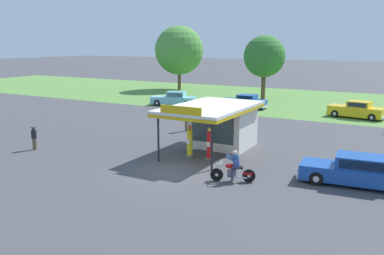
{
  "coord_description": "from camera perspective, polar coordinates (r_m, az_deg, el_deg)",
  "views": [
    {
      "loc": [
        11.17,
        -17.61,
        6.68
      ],
      "look_at": [
        -1.35,
        4.63,
        1.4
      ],
      "focal_mm": 38.29,
      "sensor_mm": 36.0,
      "label": 1
    }
  ],
  "objects": [
    {
      "name": "parked_car_back_row_far_left",
      "position": [
        44.82,
        -2.52,
        3.98
      ],
      "size": [
        5.23,
        3.16,
        1.51
      ],
      "color": "#7AC6D1",
      "rests_on": "ground"
    },
    {
      "name": "tree_oak_far_right",
      "position": [
        59.75,
        -1.86,
        10.54
      ],
      "size": [
        6.99,
        6.99,
        9.16
      ],
      "color": "brown",
      "rests_on": "ground"
    },
    {
      "name": "grass_verge_strip",
      "position": [
        49.36,
        16.05,
        3.46
      ],
      "size": [
        120.0,
        24.0,
        0.01
      ],
      "primitive_type": "cube",
      "color": "#56843D",
      "rests_on": "ground"
    },
    {
      "name": "parked_car_back_row_centre",
      "position": [
        43.22,
        7.26,
        3.57
      ],
      "size": [
        4.97,
        2.14,
        1.42
      ],
      "color": "#19479E",
      "rests_on": "ground"
    },
    {
      "name": "motorcycle_with_rider",
      "position": [
        20.21,
        5.82,
        -5.73
      ],
      "size": [
        2.08,
        1.02,
        1.58
      ],
      "color": "black",
      "rests_on": "ground"
    },
    {
      "name": "featured_classic_sedan",
      "position": [
        21.13,
        22.21,
        -5.72
      ],
      "size": [
        5.63,
        2.25,
        1.46
      ],
      "color": "#19479E",
      "rests_on": "ground"
    },
    {
      "name": "tree_oak_distant_spare",
      "position": [
        50.24,
        10.04,
        9.71
      ],
      "size": [
        4.96,
        4.96,
        7.61
      ],
      "color": "brown",
      "rests_on": "ground"
    },
    {
      "name": "bystander_chatting_near_pumps",
      "position": [
        31.47,
        -0.77,
        1.2
      ],
      "size": [
        0.39,
        0.39,
        1.76
      ],
      "color": "brown",
      "rests_on": "ground"
    },
    {
      "name": "ground_plane",
      "position": [
        21.9,
        -2.89,
        -6.09
      ],
      "size": [
        300.0,
        300.0,
        0.0
      ],
      "primitive_type": "plane",
      "color": "#424247"
    },
    {
      "name": "bystander_leaning_by_kiosk",
      "position": [
        27.87,
        -21.14,
        -1.32
      ],
      "size": [
        0.34,
        0.34,
        1.49
      ],
      "color": "brown",
      "rests_on": "ground"
    },
    {
      "name": "gas_pump_offside",
      "position": [
        23.83,
        2.46,
        -2.45
      ],
      "size": [
        0.44,
        0.44,
        1.89
      ],
      "color": "slate",
      "rests_on": "ground"
    },
    {
      "name": "gas_pump_nearside",
      "position": [
        24.44,
        -0.32,
        -2.07
      ],
      "size": [
        0.44,
        0.44,
        1.91
      ],
      "color": "slate",
      "rests_on": "ground"
    },
    {
      "name": "service_station_kiosk",
      "position": [
        26.35,
        3.91,
        0.85
      ],
      "size": [
        4.32,
        7.25,
        3.38
      ],
      "color": "silver",
      "rests_on": "ground"
    },
    {
      "name": "parked_car_back_row_far_right",
      "position": [
        40.04,
        21.93,
        2.26
      ],
      "size": [
        5.1,
        2.46,
        1.55
      ],
      "color": "gold",
      "rests_on": "ground"
    },
    {
      "name": "bystander_admiring_sedan",
      "position": [
        38.09,
        6.58,
        2.79
      ],
      "size": [
        0.34,
        0.34,
        1.61
      ],
      "color": "#2D3351",
      "rests_on": "ground"
    }
  ]
}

